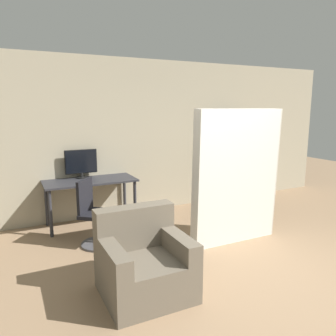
{
  "coord_description": "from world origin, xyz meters",
  "views": [
    {
      "loc": [
        -2.35,
        -2.23,
        1.87
      ],
      "look_at": [
        -0.38,
        1.75,
        1.05
      ],
      "focal_mm": 35.0,
      "sensor_mm": 36.0,
      "label": 1
    }
  ],
  "objects_px": {
    "monitor": "(81,163)",
    "office_chair": "(96,219)",
    "bookshelf": "(223,160)",
    "mattress_near": "(237,177)",
    "armchair": "(143,263)"
  },
  "relations": [
    {
      "from": "bookshelf",
      "to": "mattress_near",
      "type": "relative_size",
      "value": 0.91
    },
    {
      "from": "monitor",
      "to": "armchair",
      "type": "xyz_separation_m",
      "value": [
        0.1,
        -2.42,
        -0.67
      ]
    },
    {
      "from": "bookshelf",
      "to": "monitor",
      "type": "bearing_deg",
      "value": -179.88
    },
    {
      "from": "office_chair",
      "to": "armchair",
      "type": "height_order",
      "value": "office_chair"
    },
    {
      "from": "mattress_near",
      "to": "monitor",
      "type": "bearing_deg",
      "value": 134.59
    },
    {
      "from": "armchair",
      "to": "bookshelf",
      "type": "bearing_deg",
      "value": 41.91
    },
    {
      "from": "monitor",
      "to": "bookshelf",
      "type": "xyz_separation_m",
      "value": [
        2.8,
        0.01,
        -0.15
      ]
    },
    {
      "from": "monitor",
      "to": "bookshelf",
      "type": "bearing_deg",
      "value": 0.12
    },
    {
      "from": "mattress_near",
      "to": "armchair",
      "type": "height_order",
      "value": "mattress_near"
    },
    {
      "from": "monitor",
      "to": "office_chair",
      "type": "bearing_deg",
      "value": -92.49
    },
    {
      "from": "mattress_near",
      "to": "armchair",
      "type": "relative_size",
      "value": 2.19
    },
    {
      "from": "armchair",
      "to": "monitor",
      "type": "bearing_deg",
      "value": 92.27
    },
    {
      "from": "office_chair",
      "to": "bookshelf",
      "type": "distance_m",
      "value": 3.07
    },
    {
      "from": "office_chair",
      "to": "monitor",
      "type": "bearing_deg",
      "value": 87.51
    },
    {
      "from": "monitor",
      "to": "mattress_near",
      "type": "bearing_deg",
      "value": -45.41
    }
  ]
}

